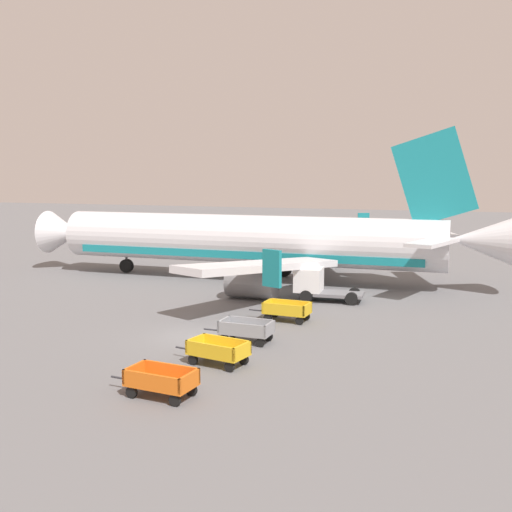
{
  "coord_description": "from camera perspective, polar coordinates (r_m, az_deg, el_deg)",
  "views": [
    {
      "loc": [
        12.84,
        -27.22,
        8.21
      ],
      "look_at": [
        -0.16,
        9.97,
        2.8
      ],
      "focal_mm": 42.62,
      "sensor_mm": 36.0,
      "label": 1
    }
  ],
  "objects": [
    {
      "name": "service_truck_beside_carts",
      "position": [
        39.49,
        5.67,
        -2.59
      ],
      "size": [
        4.5,
        2.27,
        2.1
      ],
      "color": "slate",
      "rests_on": "ground"
    },
    {
      "name": "baggage_cart_second_in_row",
      "position": [
        26.48,
        -3.58,
        -8.89
      ],
      "size": [
        3.63,
        1.86,
        1.07
      ],
      "color": "gold",
      "rests_on": "ground"
    },
    {
      "name": "baggage_cart_nearest",
      "position": [
        23.08,
        -8.9,
        -11.52
      ],
      "size": [
        3.61,
        1.65,
        1.07
      ],
      "color": "orange",
      "rests_on": "ground"
    },
    {
      "name": "ground_plane",
      "position": [
        31.19,
        -5.82,
        -7.48
      ],
      "size": [
        220.0,
        220.0,
        0.0
      ],
      "primitive_type": "plane",
      "color": "slate"
    },
    {
      "name": "baggage_cart_fourth_in_row",
      "position": [
        34.02,
        2.9,
        -5.11
      ],
      "size": [
        3.59,
        1.57,
        1.07
      ],
      "color": "gold",
      "rests_on": "ground"
    },
    {
      "name": "airplane",
      "position": [
        46.39,
        0.2,
        1.44
      ],
      "size": [
        37.53,
        30.3,
        11.34
      ],
      "color": "silver",
      "rests_on": "ground"
    },
    {
      "name": "baggage_cart_third_in_row",
      "position": [
        29.83,
        -0.93,
        -6.96
      ],
      "size": [
        3.57,
        1.48,
        1.07
      ],
      "color": "gray",
      "rests_on": "ground"
    }
  ]
}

